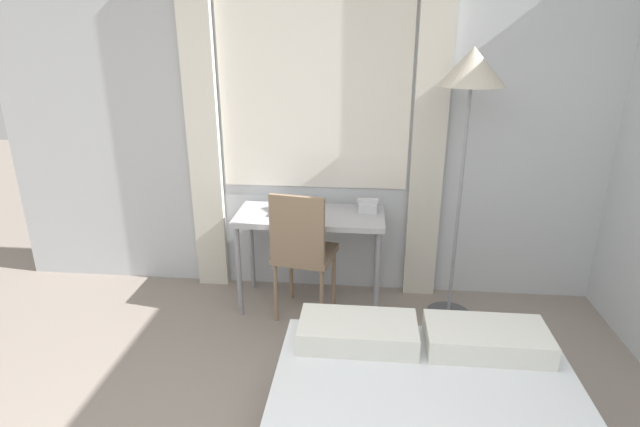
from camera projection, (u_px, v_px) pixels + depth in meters
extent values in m
cube|color=silver|center=(328.00, 121.00, 3.71)|extent=(5.12, 0.05, 2.70)
cube|color=white|center=(314.00, 87.00, 3.60)|extent=(1.40, 0.01, 1.50)
cube|color=beige|center=(202.00, 128.00, 3.74)|extent=(0.24, 0.06, 2.60)
cube|color=beige|center=(430.00, 132.00, 3.59)|extent=(0.24, 0.06, 2.60)
cube|color=#B2B2B7|center=(310.00, 216.00, 3.62)|extent=(1.07, 0.49, 0.04)
cylinder|color=gray|center=(239.00, 272.00, 3.60)|extent=(0.04, 0.04, 0.69)
cylinder|color=gray|center=(377.00, 278.00, 3.51)|extent=(0.04, 0.04, 0.69)
cylinder|color=gray|center=(252.00, 248.00, 3.98)|extent=(0.04, 0.04, 0.69)
cylinder|color=gray|center=(377.00, 253.00, 3.89)|extent=(0.04, 0.04, 0.69)
cube|color=#8C7259|center=(305.00, 254.00, 3.58)|extent=(0.46, 0.46, 0.05)
cube|color=#8C7259|center=(297.00, 229.00, 3.33)|extent=(0.38, 0.10, 0.47)
cylinder|color=#8C7259|center=(276.00, 293.00, 3.55)|extent=(0.03, 0.03, 0.45)
cylinder|color=#8C7259|center=(322.00, 299.00, 3.47)|extent=(0.03, 0.03, 0.45)
cylinder|color=#8C7259|center=(291.00, 272.00, 3.86)|extent=(0.03, 0.03, 0.45)
cylinder|color=#8C7259|center=(334.00, 277.00, 3.77)|extent=(0.03, 0.03, 0.45)
cube|color=silver|center=(358.00, 331.00, 2.58)|extent=(0.61, 0.32, 0.12)
cube|color=silver|center=(486.00, 338.00, 2.52)|extent=(0.61, 0.32, 0.12)
cylinder|color=#4C4C51|center=(448.00, 314.00, 3.68)|extent=(0.31, 0.31, 0.03)
cylinder|color=gray|center=(459.00, 208.00, 3.40)|extent=(0.02, 0.02, 1.62)
cone|color=beige|center=(473.00, 66.00, 3.08)|extent=(0.42, 0.42, 0.24)
cube|color=silver|center=(368.00, 207.00, 3.66)|extent=(0.13, 0.14, 0.07)
cube|color=silver|center=(368.00, 200.00, 3.64)|extent=(0.15, 0.05, 0.02)
cube|color=navy|center=(289.00, 213.00, 3.59)|extent=(0.27, 0.17, 0.02)
cube|color=white|center=(289.00, 212.00, 3.59)|extent=(0.25, 0.16, 0.01)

